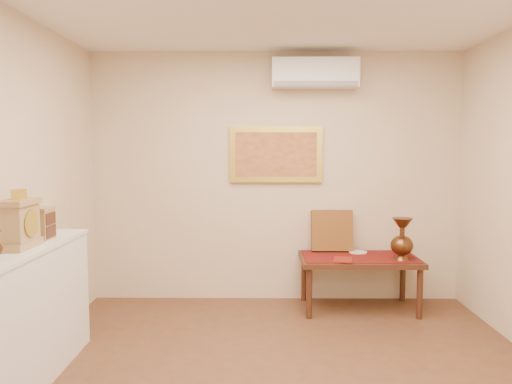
{
  "coord_description": "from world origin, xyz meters",
  "views": [
    {
      "loc": [
        -0.17,
        -3.19,
        1.67
      ],
      "look_at": [
        -0.21,
        1.15,
        1.29
      ],
      "focal_mm": 35.0,
      "sensor_mm": 36.0,
      "label": 1
    }
  ],
  "objects_px": {
    "display_ledge": "(10,327)",
    "mantel_clock": "(21,223)",
    "low_table": "(359,263)",
    "brass_urn_tall": "(402,235)",
    "wooden_chest": "(41,223)"
  },
  "relations": [
    {
      "from": "display_ledge",
      "to": "mantel_clock",
      "type": "distance_m",
      "value": 0.69
    },
    {
      "from": "mantel_clock",
      "to": "low_table",
      "type": "relative_size",
      "value": 0.34
    },
    {
      "from": "mantel_clock",
      "to": "brass_urn_tall",
      "type": "bearing_deg",
      "value": 26.72
    },
    {
      "from": "display_ledge",
      "to": "wooden_chest",
      "type": "height_order",
      "value": "wooden_chest"
    },
    {
      "from": "display_ledge",
      "to": "wooden_chest",
      "type": "bearing_deg",
      "value": 89.96
    },
    {
      "from": "display_ledge",
      "to": "brass_urn_tall",
      "type": "bearing_deg",
      "value": 29.36
    },
    {
      "from": "display_ledge",
      "to": "low_table",
      "type": "height_order",
      "value": "display_ledge"
    },
    {
      "from": "brass_urn_tall",
      "to": "mantel_clock",
      "type": "relative_size",
      "value": 1.24
    },
    {
      "from": "brass_urn_tall",
      "to": "display_ledge",
      "type": "distance_m",
      "value": 3.53
    },
    {
      "from": "display_ledge",
      "to": "wooden_chest",
      "type": "xyz_separation_m",
      "value": [
        0.0,
        0.52,
        0.61
      ]
    },
    {
      "from": "brass_urn_tall",
      "to": "mantel_clock",
      "type": "height_order",
      "value": "mantel_clock"
    },
    {
      "from": "wooden_chest",
      "to": "brass_urn_tall",
      "type": "bearing_deg",
      "value": 21.45
    },
    {
      "from": "display_ledge",
      "to": "mantel_clock",
      "type": "relative_size",
      "value": 4.93
    },
    {
      "from": "brass_urn_tall",
      "to": "wooden_chest",
      "type": "relative_size",
      "value": 2.08
    },
    {
      "from": "display_ledge",
      "to": "low_table",
      "type": "distance_m",
      "value": 3.27
    }
  ]
}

